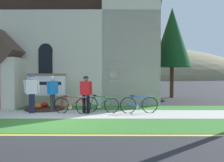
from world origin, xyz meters
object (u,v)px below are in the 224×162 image
object	(u,v)px
church_sign	(47,86)
cyclist_in_white_jersey	(53,91)
roadside_conifer	(172,38)
bicycle_silver	(139,105)
bicycle_yellow	(72,105)
bicycle_green	(101,104)
cyclist_in_green_jersey	(32,90)
cyclist_in_orange_jersey	(86,92)

from	to	relation	value
church_sign	cyclist_in_white_jersey	distance (m)	1.23
cyclist_in_white_jersey	roadside_conifer	distance (m)	10.52
church_sign	bicycle_silver	size ratio (longest dim) A/B	1.15
bicycle_silver	church_sign	bearing A→B (deg)	163.65
bicycle_yellow	roadside_conifer	bearing A→B (deg)	50.00
church_sign	bicycle_green	world-z (taller)	church_sign
bicycle_green	bicycle_silver	size ratio (longest dim) A/B	0.97
cyclist_in_white_jersey	bicycle_silver	bearing A→B (deg)	-3.81
bicycle_silver	bicycle_yellow	world-z (taller)	bicycle_silver
cyclist_in_green_jersey	bicycle_silver	bearing A→B (deg)	1.22
cyclist_in_green_jersey	cyclist_in_orange_jersey	bearing A→B (deg)	-0.43
bicycle_green	cyclist_in_orange_jersey	distance (m)	0.95
cyclist_in_green_jersey	roadside_conifer	xyz separation A→B (m)	(8.00, 7.26, 3.41)
bicycle_yellow	church_sign	bearing A→B (deg)	135.30
bicycle_silver	roadside_conifer	size ratio (longest dim) A/B	0.26
bicycle_green	cyclist_in_orange_jersey	world-z (taller)	cyclist_in_orange_jersey
bicycle_green	cyclist_in_green_jersey	size ratio (longest dim) A/B	0.95
bicycle_silver	bicycle_yellow	size ratio (longest dim) A/B	0.99
church_sign	cyclist_in_white_jersey	bearing A→B (deg)	-61.38
church_sign	cyclist_in_white_jersey	world-z (taller)	church_sign
bicycle_yellow	cyclist_in_orange_jersey	world-z (taller)	cyclist_in_orange_jersey
bicycle_green	bicycle_yellow	xyz separation A→B (m)	(-1.25, -0.43, 0.01)
bicycle_yellow	cyclist_in_white_jersey	bearing A→B (deg)	154.12
bicycle_yellow	cyclist_in_green_jersey	xyz separation A→B (m)	(-1.83, 0.11, 0.66)
church_sign	bicycle_yellow	size ratio (longest dim) A/B	1.15
cyclist_in_green_jersey	cyclist_in_orange_jersey	xyz separation A→B (m)	(2.44, -0.02, -0.06)
bicycle_silver	bicycle_yellow	bearing A→B (deg)	-176.00
church_sign	bicycle_green	xyz separation A→B (m)	(2.81, -1.11, -0.80)
bicycle_yellow	cyclist_in_orange_jersey	size ratio (longest dim) A/B	1.04
church_sign	roadside_conifer	size ratio (longest dim) A/B	0.30
church_sign	roadside_conifer	xyz separation A→B (m)	(7.74, 5.82, 3.28)
cyclist_in_green_jersey	cyclist_in_white_jersey	size ratio (longest dim) A/B	1.05
bicycle_green	church_sign	bearing A→B (deg)	158.34
cyclist_in_green_jersey	cyclist_in_white_jersey	xyz separation A→B (m)	(0.85, 0.37, -0.06)
cyclist_in_green_jersey	cyclist_in_white_jersey	bearing A→B (deg)	23.27
cyclist_in_green_jersey	church_sign	bearing A→B (deg)	79.36
roadside_conifer	bicycle_green	bearing A→B (deg)	-125.39
bicycle_silver	cyclist_in_white_jersey	bearing A→B (deg)	176.19
bicycle_silver	cyclist_in_green_jersey	bearing A→B (deg)	-178.78
bicycle_silver	roadside_conifer	world-z (taller)	roadside_conifer
church_sign	bicycle_yellow	bearing A→B (deg)	-44.70
church_sign	bicycle_silver	world-z (taller)	church_sign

